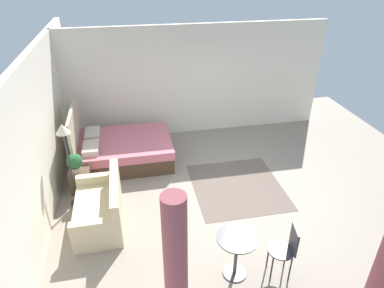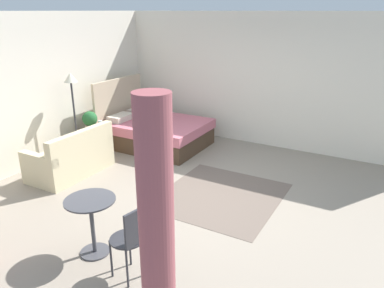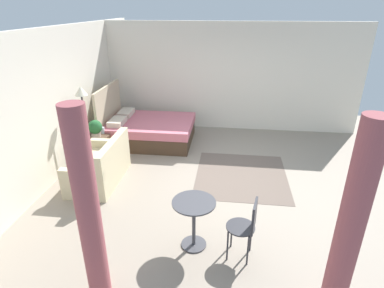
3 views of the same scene
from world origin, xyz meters
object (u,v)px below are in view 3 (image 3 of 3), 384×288
at_px(balcony_table, 194,216).
at_px(cafe_chair_near_window, 247,224).
at_px(vase, 103,130).
at_px(couch, 101,167).
at_px(floor_lamp, 83,104).
at_px(bed, 148,130).
at_px(potted_plant, 95,128).
at_px(nightstand, 101,145).

relative_size(balcony_table, cafe_chair_near_window, 0.82).
bearing_deg(cafe_chair_near_window, vase, 46.91).
xyz_separation_m(couch, vase, (1.21, 0.41, 0.27)).
distance_m(floor_lamp, cafe_chair_near_window, 3.99).
bearing_deg(floor_lamp, bed, -33.36).
bearing_deg(cafe_chair_near_window, potted_plant, 49.75).
xyz_separation_m(bed, couch, (-1.98, 0.40, -0.03)).
bearing_deg(nightstand, floor_lamp, 172.63).
height_order(bed, cafe_chair_near_window, bed).
height_order(nightstand, potted_plant, potted_plant).
distance_m(nightstand, floor_lamp, 1.18).
xyz_separation_m(nightstand, potted_plant, (-0.10, 0.04, 0.45)).
xyz_separation_m(potted_plant, floor_lamp, (-0.37, 0.02, 0.64)).
relative_size(bed, nightstand, 4.28).
distance_m(potted_plant, floor_lamp, 0.73).
xyz_separation_m(nightstand, floor_lamp, (-0.47, 0.06, 1.09)).
bearing_deg(floor_lamp, vase, -7.83).
xyz_separation_m(bed, nightstand, (-0.89, 0.83, -0.07)).
xyz_separation_m(vase, floor_lamp, (-0.59, 0.08, 0.77)).
distance_m(couch, cafe_chair_near_window, 3.17).
bearing_deg(nightstand, couch, -158.32).
relative_size(couch, floor_lamp, 0.86).
xyz_separation_m(nightstand, balcony_table, (-2.63, -2.40, 0.26)).
height_order(bed, nightstand, bed).
bearing_deg(floor_lamp, balcony_table, -131.28).
distance_m(vase, balcony_table, 3.64).
xyz_separation_m(couch, potted_plant, (0.99, 0.48, 0.40)).
distance_m(bed, cafe_chair_near_window, 4.31).
bearing_deg(potted_plant, cafe_chair_near_window, -130.25).
distance_m(nightstand, potted_plant, 0.46).
distance_m(couch, nightstand, 1.17).
relative_size(nightstand, balcony_table, 0.67).
bearing_deg(floor_lamp, couch, -141.58).
bearing_deg(vase, floor_lamp, 172.17).
bearing_deg(balcony_table, floor_lamp, 48.72).
bearing_deg(potted_plant, nightstand, -23.29).
distance_m(couch, balcony_table, 2.51).
relative_size(nightstand, potted_plant, 1.27).
height_order(potted_plant, cafe_chair_near_window, cafe_chair_near_window).
bearing_deg(potted_plant, couch, -154.31).
xyz_separation_m(bed, floor_lamp, (-1.35, 0.89, 1.01)).
xyz_separation_m(potted_plant, cafe_chair_near_window, (-2.67, -3.15, -0.15)).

